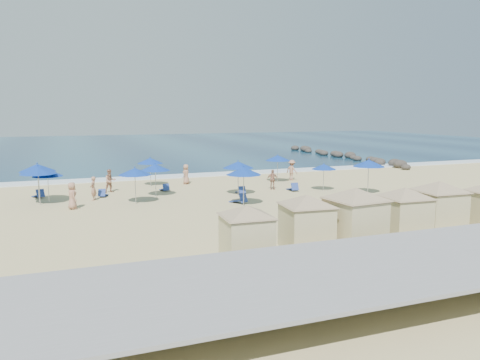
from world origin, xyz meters
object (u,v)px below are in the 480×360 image
object	(u,v)px
umbrella_0	(47,173)
umbrella_2	(37,168)
rock_jetty	(342,155)
beachgoer_2	(272,179)
beachgoer_4	(186,174)
umbrella_6	(244,171)
trash_bin	(239,222)
umbrella_10	(369,163)
umbrella_7	(238,165)
beachgoer_0	(93,188)
cabana_3	(404,206)
cabana_2	(355,209)
cabana_4	(439,200)
umbrella_4	(150,161)
umbrella_8	(278,158)
cabana_0	(247,226)
umbrella_5	(155,167)
umbrella_1	(38,170)
beachgoer_1	(110,181)
umbrella_9	(324,167)
beachgoer_3	(292,170)
beachgoer_5	(72,196)
umbrella_3	(135,172)
cabana_1	(307,215)

from	to	relation	value
umbrella_0	umbrella_2	size ratio (longest dim) A/B	0.85
rock_jetty	beachgoer_2	xyz separation A→B (m)	(-18.89, -19.18, 0.42)
beachgoer_4	umbrella_6	bearing A→B (deg)	47.45
trash_bin	umbrella_10	world-z (taller)	umbrella_10
umbrella_7	beachgoer_0	xyz separation A→B (m)	(-10.00, 1.77, -1.42)
cabana_3	umbrella_0	xyz separation A→B (m)	(-16.34, 15.59, 0.44)
cabana_2	umbrella_10	bearing A→B (deg)	51.62
cabana_4	umbrella_6	xyz separation A→B (m)	(-6.90, 9.57, 0.65)
trash_bin	umbrella_4	world-z (taller)	umbrella_4
umbrella_0	umbrella_8	distance (m)	18.44
rock_jetty	cabana_0	xyz separation A→B (m)	(-27.29, -34.89, 1.10)
umbrella_7	beachgoer_0	world-z (taller)	umbrella_7
umbrella_5	umbrella_10	world-z (taller)	umbrella_10
umbrella_1	umbrella_6	size ratio (longest dim) A/B	1.01
umbrella_8	beachgoer_1	distance (m)	14.04
cabana_0	umbrella_8	world-z (taller)	cabana_0
umbrella_5	umbrella_7	world-z (taller)	umbrella_7
umbrella_4	umbrella_0	bearing A→B (deg)	-149.33
cabana_2	cabana_3	bearing A→B (deg)	7.34
rock_jetty	umbrella_4	size ratio (longest dim) A/B	11.08
cabana_3	umbrella_4	distance (m)	21.93
umbrella_9	beachgoer_3	size ratio (longest dim) A/B	1.20
cabana_3	beachgoer_5	xyz separation A→B (m)	(-14.91, 12.73, -0.70)
beachgoer_0	beachgoer_2	xyz separation A→B (m)	(13.43, -0.28, -0.04)
umbrella_3	beachgoer_5	distance (m)	4.19
trash_bin	beachgoer_5	bearing A→B (deg)	140.47
trash_bin	beachgoer_5	distance (m)	11.60
cabana_3	umbrella_6	size ratio (longest dim) A/B	1.64
umbrella_0	umbrella_7	world-z (taller)	umbrella_7
umbrella_8	umbrella_7	bearing A→B (deg)	-138.96
umbrella_6	umbrella_9	distance (m)	8.50
umbrella_1	umbrella_3	distance (m)	6.21
cabana_4	umbrella_4	size ratio (longest dim) A/B	1.89
beachgoer_3	beachgoer_2	bearing A→B (deg)	111.61
umbrella_1	beachgoer_3	distance (m)	20.95
beachgoer_1	umbrella_9	bearing A→B (deg)	-32.00
umbrella_8	beachgoer_2	world-z (taller)	umbrella_8
cabana_4	beachgoer_5	world-z (taller)	cabana_4
umbrella_1	umbrella_8	xyz separation A→B (m)	(18.78, 3.40, -0.19)
umbrella_8	beachgoer_1	xyz separation A→B (m)	(-13.98, -0.09, -1.24)
umbrella_10	umbrella_3	bearing A→B (deg)	171.65
rock_jetty	trash_bin	world-z (taller)	rock_jetty
trash_bin	umbrella_8	size ratio (longest dim) A/B	0.30
beachgoer_0	beachgoer_2	world-z (taller)	beachgoer_0
umbrella_0	umbrella_10	distance (m)	22.54
cabana_1	umbrella_7	distance (m)	13.76
cabana_1	umbrella_1	size ratio (longest dim) A/B	1.62
umbrella_6	umbrella_10	distance (m)	10.17
umbrella_7	umbrella_9	size ratio (longest dim) A/B	1.20
umbrella_5	beachgoer_1	world-z (taller)	umbrella_5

